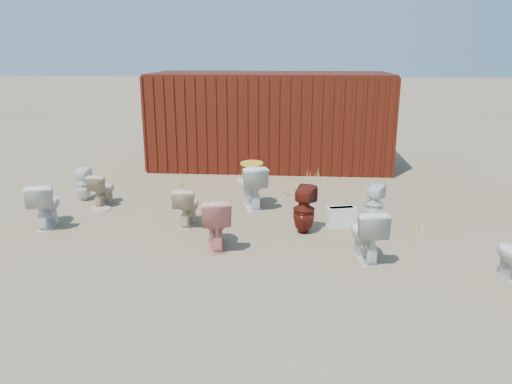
# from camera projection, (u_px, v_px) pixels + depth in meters

# --- Properties ---
(ground) EXTENTS (100.00, 100.00, 0.00)m
(ground) POSITION_uv_depth(u_px,v_px,m) (253.00, 233.00, 8.34)
(ground) COLOR brown
(ground) RESTS_ON ground
(shipping_container) EXTENTS (6.00, 2.40, 2.40)m
(shipping_container) POSITION_uv_depth(u_px,v_px,m) (270.00, 120.00, 12.99)
(shipping_container) COLOR #49150C
(shipping_container) RESTS_ON ground
(toilet_front_a) EXTENTS (0.59, 0.85, 0.79)m
(toilet_front_a) POSITION_uv_depth(u_px,v_px,m) (45.00, 205.00, 8.56)
(toilet_front_a) COLOR white
(toilet_front_a) RESTS_ON ground
(toilet_front_pink) EXTENTS (0.62, 0.88, 0.82)m
(toilet_front_pink) POSITION_uv_depth(u_px,v_px,m) (216.00, 222.00, 7.66)
(toilet_front_pink) COLOR #E99286
(toilet_front_pink) RESTS_ON ground
(toilet_front_c) EXTENTS (0.57, 0.84, 0.80)m
(toilet_front_c) POSITION_uv_depth(u_px,v_px,m) (366.00, 234.00, 7.21)
(toilet_front_c) COLOR silver
(toilet_front_c) RESTS_ON ground
(toilet_front_maroon) EXTENTS (0.47, 0.48, 0.80)m
(toilet_front_maroon) POSITION_uv_depth(u_px,v_px,m) (304.00, 210.00, 8.26)
(toilet_front_maroon) COLOR #5F1810
(toilet_front_maroon) RESTS_ON ground
(toilet_back_a) EXTENTS (0.30, 0.31, 0.67)m
(toilet_back_a) POSITION_uv_depth(u_px,v_px,m) (83.00, 184.00, 10.09)
(toilet_back_a) COLOR white
(toilet_back_a) RESTS_ON ground
(toilet_back_beige_left) EXTENTS (0.44, 0.67, 0.64)m
(toilet_back_beige_left) POSITION_uv_depth(u_px,v_px,m) (103.00, 189.00, 9.80)
(toilet_back_beige_left) COLOR beige
(toilet_back_beige_left) RESTS_ON ground
(toilet_back_beige_right) EXTENTS (0.41, 0.69, 0.69)m
(toilet_back_beige_right) POSITION_uv_depth(u_px,v_px,m) (187.00, 206.00, 8.67)
(toilet_back_beige_right) COLOR beige
(toilet_back_beige_right) RESTS_ON ground
(toilet_back_yellowlid) EXTENTS (0.71, 0.95, 0.86)m
(toilet_back_yellowlid) POSITION_uv_depth(u_px,v_px,m) (252.00, 186.00, 9.63)
(toilet_back_yellowlid) COLOR white
(toilet_back_yellowlid) RESTS_ON ground
(toilet_back_e) EXTENTS (0.43, 0.43, 0.72)m
(toilet_back_e) POSITION_uv_depth(u_px,v_px,m) (374.00, 205.00, 8.69)
(toilet_back_e) COLOR white
(toilet_back_e) RESTS_ON ground
(yellow_lid) EXTENTS (0.44, 0.54, 0.02)m
(yellow_lid) POSITION_uv_depth(u_px,v_px,m) (252.00, 163.00, 9.50)
(yellow_lid) COLOR gold
(yellow_lid) RESTS_ON toilet_back_yellowlid
(loose_tank) EXTENTS (0.53, 0.32, 0.35)m
(loose_tank) POSITION_uv_depth(u_px,v_px,m) (341.00, 217.00, 8.62)
(loose_tank) COLOR white
(loose_tank) RESTS_ON ground
(loose_lid_near) EXTENTS (0.47, 0.56, 0.02)m
(loose_lid_near) POSITION_uv_depth(u_px,v_px,m) (244.00, 181.00, 11.65)
(loose_lid_near) COLOR tan
(loose_lid_near) RESTS_ON ground
(loose_lid_far) EXTENTS (0.56, 0.59, 0.02)m
(loose_lid_far) POSITION_uv_depth(u_px,v_px,m) (101.00, 209.00, 9.60)
(loose_lid_far) COLOR tan
(loose_lid_far) RESTS_ON ground
(weed_clump_a) EXTENTS (0.36, 0.36, 0.30)m
(weed_clump_a) POSITION_uv_depth(u_px,v_px,m) (179.00, 180.00, 11.12)
(weed_clump_a) COLOR #B3AA47
(weed_clump_a) RESTS_ON ground
(weed_clump_b) EXTENTS (0.32, 0.32, 0.31)m
(weed_clump_b) POSITION_uv_depth(u_px,v_px,m) (286.00, 188.00, 10.53)
(weed_clump_b) COLOR #B3AA47
(weed_clump_b) RESTS_ON ground
(weed_clump_c) EXTENTS (0.36, 0.36, 0.28)m
(weed_clump_c) POSITION_uv_depth(u_px,v_px,m) (374.00, 186.00, 10.72)
(weed_clump_c) COLOR #B3AA47
(weed_clump_c) RESTS_ON ground
(weed_clump_d) EXTENTS (0.30, 0.30, 0.22)m
(weed_clump_d) POSITION_uv_depth(u_px,v_px,m) (244.00, 176.00, 11.64)
(weed_clump_d) COLOR #B3AA47
(weed_clump_d) RESTS_ON ground
(weed_clump_e) EXTENTS (0.34, 0.34, 0.29)m
(weed_clump_e) POSITION_uv_depth(u_px,v_px,m) (312.00, 176.00, 11.57)
(weed_clump_e) COLOR #B3AA47
(weed_clump_e) RESTS_ON ground
(weed_clump_f) EXTENTS (0.28, 0.28, 0.26)m
(weed_clump_f) POSITION_uv_depth(u_px,v_px,m) (419.00, 226.00, 8.33)
(weed_clump_f) COLOR #B3AA47
(weed_clump_f) RESTS_ON ground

